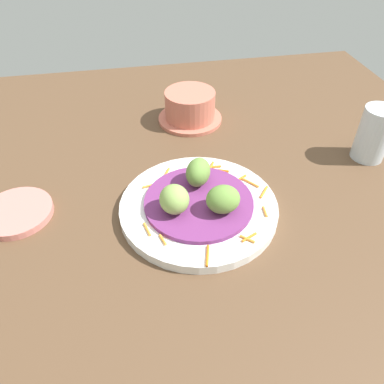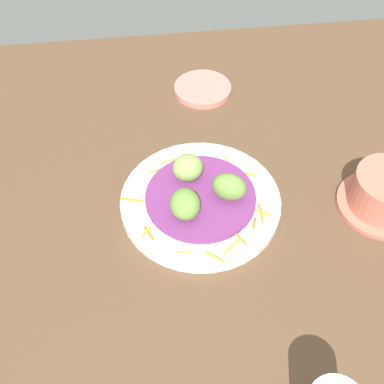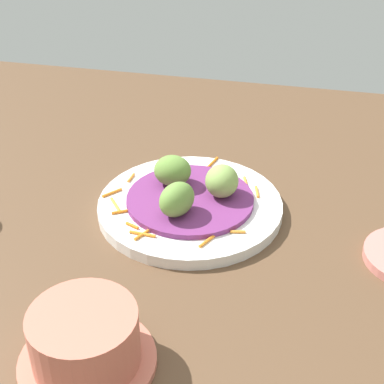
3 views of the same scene
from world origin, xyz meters
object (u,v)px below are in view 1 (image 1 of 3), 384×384
guac_scoop_left (224,199)px  water_glass (374,134)px  guac_scoop_right (174,199)px  side_plate_small (17,212)px  terracotta_bowl (190,107)px  main_plate (199,207)px  guac_scoop_center (198,172)px

guac_scoop_left → water_glass: 34.12cm
guac_scoop_right → side_plate_small: guac_scoop_right is taller
guac_scoop_right → water_glass: size_ratio=0.48×
side_plate_small → terracotta_bowl: 41.45cm
main_plate → guac_scoop_right: guac_scoop_right is taller
guac_scoop_right → water_glass: water_glass is taller
main_plate → guac_scoop_left: 5.84cm
main_plate → terracotta_bowl: (29.02, -3.97, 2.36)cm
guac_scoop_center → guac_scoop_right: same height
guac_scoop_left → terracotta_bowl: bearing=-1.0°
guac_scoop_left → guac_scoop_center: bearing=20.1°
main_plate → side_plate_small: (4.60, 29.42, -0.22)cm
main_plate → guac_scoop_right: 5.88cm
guac_scoop_left → side_plate_small: (7.45, 32.82, -4.02)cm
main_plate → water_glass: bearing=-75.9°
guac_scoop_left → water_glass: size_ratio=0.51×
guac_scoop_center → guac_scoop_right: size_ratio=1.10×
main_plate → side_plate_small: 29.78cm
guac_scoop_left → terracotta_bowl: (31.87, -0.58, -1.44)cm
terracotta_bowl → water_glass: size_ratio=1.35×
guac_scoop_center → terracotta_bowl: (24.65, -3.21, -1.53)cm
water_glass → main_plate: bearing=104.1°
guac_scoop_left → guac_scoop_right: bearing=80.1°
guac_scoop_center → side_plate_small: guac_scoop_center is taller
main_plate → guac_scoop_left: bearing=-129.9°
side_plate_small → water_glass: (4.29, -64.86, 4.63)cm
guac_scoop_center → guac_scoop_right: 7.68cm
terracotta_bowl → water_glass: water_glass is taller
guac_scoop_center → guac_scoop_right: (-5.89, 4.93, -0.02)cm
terracotta_bowl → side_plate_small: bearing=126.2°
guac_scoop_right → water_glass: bearing=-75.3°
side_plate_small → water_glass: bearing=-86.2°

